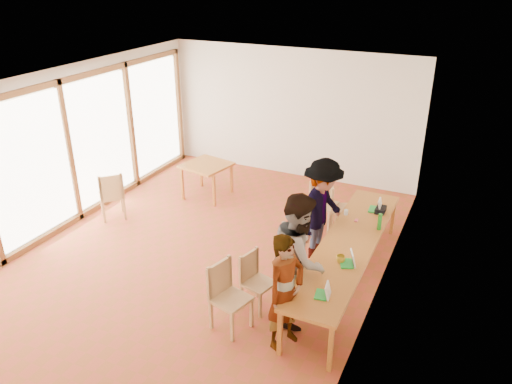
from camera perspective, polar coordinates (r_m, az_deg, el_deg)
ground at (r=9.00m, az=-5.60°, el=-6.77°), size 8.00×8.00×0.00m
wall_back at (r=11.73m, az=4.10°, el=8.92°), size 6.00×0.10×3.00m
wall_right at (r=7.35m, az=14.53°, el=-1.82°), size 0.10×8.00×3.00m
window_wall at (r=10.09m, az=-20.68°, el=4.71°), size 0.10×8.00×3.00m
ceiling at (r=7.86m, az=-6.53°, el=12.35°), size 6.00×8.00×0.04m
communal_table at (r=7.91m, az=10.55°, el=-5.98°), size 0.80×4.00×0.75m
side_table at (r=10.80m, az=-5.66°, el=2.79°), size 0.90×0.90×0.75m
chair_near at (r=7.00m, az=-3.56°, el=-10.92°), size 0.57×0.57×0.53m
chair_mid at (r=7.40m, az=-0.29°, el=-9.37°), size 0.50×0.50×0.47m
chair_far at (r=9.62m, az=7.24°, el=-0.60°), size 0.50×0.50×0.52m
chair_empty at (r=9.53m, az=9.14°, el=-1.18°), size 0.57×0.57×0.49m
chair_spare at (r=10.16m, az=-16.19°, el=0.06°), size 0.66×0.66×0.53m
person_near at (r=6.57m, az=3.39°, el=-11.36°), size 0.59×0.70×1.65m
person_mid at (r=7.01m, az=5.01°, el=-7.44°), size 0.94×1.09×1.93m
person_far at (r=8.42m, az=7.55°, el=-2.10°), size 0.87×1.28×1.83m
laptop_near at (r=6.64m, az=7.84°, el=-11.33°), size 0.22×0.25×0.19m
laptop_mid at (r=7.32m, az=10.65°, el=-7.75°), size 0.29×0.30×0.21m
laptop_far at (r=8.93m, az=13.69°, el=-1.73°), size 0.24×0.28×0.22m
yellow_mug at (r=7.35m, az=9.64°, el=-7.55°), size 0.14×0.14×0.11m
green_bottle at (r=8.29m, az=13.95°, el=-3.32°), size 0.07×0.07×0.28m
clear_glass at (r=8.69m, az=10.26°, el=-2.28°), size 0.07×0.07×0.09m
condiment_cup at (r=8.89m, az=14.17°, el=-2.13°), size 0.08×0.08×0.06m
pink_phone at (r=8.54m, az=11.40°, el=-3.19°), size 0.05×0.10×0.01m
black_pouch at (r=8.90m, az=14.05°, el=-1.98°), size 0.16×0.26×0.09m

